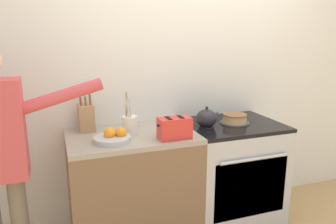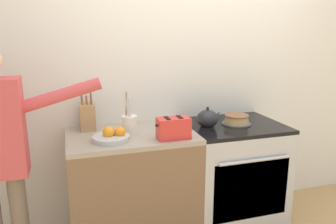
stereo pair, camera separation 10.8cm
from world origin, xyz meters
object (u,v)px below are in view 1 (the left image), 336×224
at_px(stove_range, 230,173).
at_px(toaster, 175,128).
at_px(layer_cake, 235,119).
at_px(tea_kettle, 207,118).
at_px(utensil_crock, 130,124).
at_px(knife_block, 86,117).
at_px(fruit_bowl, 113,137).

height_order(stove_range, toaster, toaster).
height_order(layer_cake, tea_kettle, tea_kettle).
bearing_deg(stove_range, utensil_crock, 179.91).
xyz_separation_m(layer_cake, utensil_crock, (-0.88, 0.01, 0.04)).
bearing_deg(layer_cake, knife_block, 169.85).
distance_m(stove_range, layer_cake, 0.49).
bearing_deg(tea_kettle, layer_cake, 3.71).
xyz_separation_m(utensil_crock, toaster, (0.27, -0.21, 0.00)).
bearing_deg(fruit_bowl, knife_block, 113.33).
relative_size(layer_cake, tea_kettle, 1.17).
height_order(knife_block, utensil_crock, utensil_crock).
height_order(stove_range, fruit_bowl, fruit_bowl).
bearing_deg(tea_kettle, stove_range, 5.26).
bearing_deg(toaster, fruit_bowl, 168.87).
relative_size(tea_kettle, utensil_crock, 0.66).
xyz_separation_m(layer_cake, fruit_bowl, (-1.03, -0.12, -0.01)).
bearing_deg(knife_block, tea_kettle, -14.05).
bearing_deg(fruit_bowl, layer_cake, 6.60).
bearing_deg(tea_kettle, fruit_bowl, -172.40).
height_order(utensil_crock, fruit_bowl, utensil_crock).
bearing_deg(knife_block, stove_range, -10.00).
bearing_deg(utensil_crock, tea_kettle, -2.27).
height_order(stove_range, utensil_crock, utensil_crock).
distance_m(layer_cake, toaster, 0.64).
xyz_separation_m(layer_cake, knife_block, (-1.17, 0.21, 0.07)).
height_order(utensil_crock, toaster, utensil_crock).
bearing_deg(tea_kettle, toaster, -151.65).
bearing_deg(tea_kettle, utensil_crock, 177.73).
xyz_separation_m(stove_range, fruit_bowl, (-1.02, -0.13, 0.48)).
relative_size(knife_block, utensil_crock, 0.95).
xyz_separation_m(tea_kettle, fruit_bowl, (-0.77, -0.10, -0.04)).
bearing_deg(fruit_bowl, utensil_crock, 40.31).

